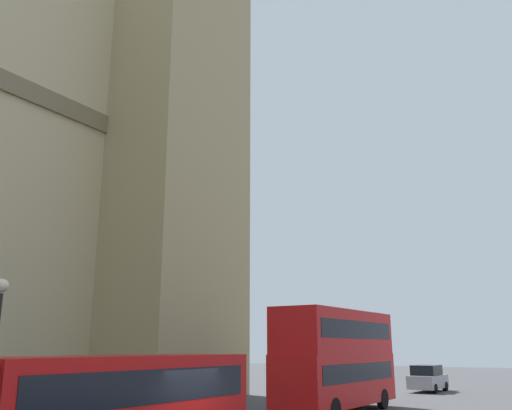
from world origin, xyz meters
TOP-DOWN VIEW (x-y plane):
  - double_decker_bus at (12.83, 2.00)m, footprint 9.40×2.54m
  - sedan_lead at (28.38, 2.06)m, footprint 4.40×1.86m

SIDE VIEW (x-z plane):
  - sedan_lead at x=28.38m, z-range -0.01..1.84m
  - double_decker_bus at x=12.83m, z-range 0.26..5.16m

